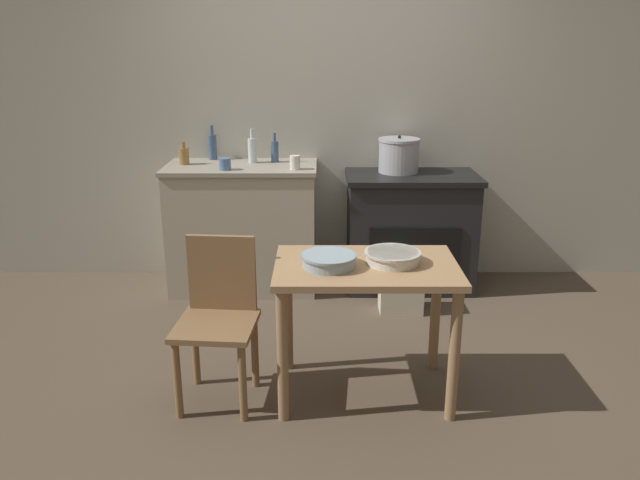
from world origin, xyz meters
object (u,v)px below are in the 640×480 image
Objects in this scene: chair at (216,315)px; stock_pot at (396,155)px; work_table at (363,288)px; flour_sack at (398,290)px; mixing_bowl_small at (390,256)px; bottle_left at (210,146)px; bottle_mid_left at (181,156)px; cup_center at (292,163)px; bottle_center_left at (249,150)px; cup_center_right at (222,164)px; stove at (407,231)px; bottle_far_left at (272,151)px; mixing_bowl_large at (326,260)px.

chair is 2.78× the size of stock_pot.
flour_sack is (0.33, 1.07, -0.45)m from work_table.
bottle_left is (-1.20, 1.77, 0.28)m from mixing_bowl_small.
work_table is 3.60× the size of bottle_left.
flour_sack is 1.86× the size of bottle_mid_left.
cup_center reaches higher than work_table.
bottle_left is (-1.39, 0.71, 0.89)m from flour_sack.
mixing_bowl_small is at bearing -68.16° from cup_center.
chair is at bearing -135.11° from flour_sack.
chair is 5.09× the size of bottle_mid_left.
bottle_left reaches higher than stock_pot.
flour_sack is 1.23m from mixing_bowl_small.
stock_pot is 1.83× the size of bottle_mid_left.
bottle_center_left reaches higher than cup_center_right.
mixing_bowl_small is (-0.32, -1.55, 0.33)m from stove.
flour_sack is 1.43× the size of bottle_far_left.
work_table is 3.72× the size of bottle_center_left.
bottle_mid_left reaches higher than mixing_bowl_small.
stock_pot is (0.35, 1.64, 0.40)m from work_table.
cup_center_right is at bearing 123.61° from work_table.
stove is 1.05m from cup_center.
bottle_mid_left is at bearing 179.63° from stove.
bottle_center_left is (-0.88, 1.63, 0.28)m from mixing_bowl_small.
chair reaches higher than mixing_bowl_small.
bottle_mid_left is at bearing -130.70° from bottle_left.
stock_pot is 1.10m from bottle_center_left.
mixing_bowl_large is 1.68× the size of bottle_mid_left.
mixing_bowl_small is at bearing -66.70° from bottle_far_left.
stove is 3.77× the size of bottle_left.
bottle_left is at bearing 115.50° from mixing_bowl_large.
bottle_far_left is 0.67m from bottle_mid_left.
mixing_bowl_small is 3.49× the size of cup_center_right.
bottle_left is at bearing 171.79° from stove.
bottle_left is at bearing 174.34° from stock_pot.
bottle_left is 0.76m from cup_center.
bottle_mid_left is (-0.18, -0.21, -0.04)m from bottle_left.
stove is 3.11× the size of flour_sack.
bottle_far_left is at bearing 178.47° from stock_pot.
mixing_bowl_small is (-0.22, -1.63, -0.23)m from stock_pot.
stock_pot is 1.66m from mixing_bowl_small.
cup_center_right is (-0.72, 1.41, 0.22)m from mixing_bowl_large.
bottle_left reaches higher than chair.
chair reaches higher than flour_sack.
cup_center is (0.35, 1.41, 0.53)m from chair.
cup_center_right is (-1.24, 0.30, 0.84)m from flour_sack.
cup_center is at bearing -38.36° from bottle_center_left.
stock_pot is 1.78m from mixing_bowl_large.
work_table is 0.26m from mixing_bowl_large.
mixing_bowl_large is at bearing -168.44° from work_table.
chair is 1.77m from bottle_center_left.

